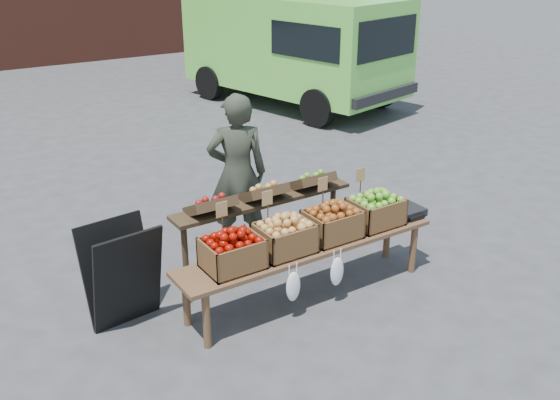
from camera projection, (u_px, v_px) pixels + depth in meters
ground at (268, 283)px, 6.37m from camera, size 80.00×80.00×0.00m
delivery_van at (293, 51)px, 12.77m from camera, size 3.29×5.28×2.19m
vendor at (237, 174)px, 6.76m from camera, size 0.77×0.66×1.78m
chalkboard_sign at (122, 274)px, 5.56m from camera, size 0.67×0.42×0.97m
back_table at (264, 223)px, 6.46m from camera, size 2.10×0.44×1.04m
display_bench at (308, 271)px, 6.03m from camera, size 2.70×0.56×0.57m
crate_golden_apples at (232, 254)px, 5.45m from camera, size 0.50×0.40×0.28m
crate_russet_pears at (285, 238)px, 5.72m from camera, size 0.50×0.40×0.28m
crate_red_apples at (332, 224)px, 6.00m from camera, size 0.50×0.40×0.28m
crate_green_apples at (376, 212)px, 6.28m from camera, size 0.50×0.40×0.28m
weighing_scale at (406, 211)px, 6.53m from camera, size 0.34×0.30×0.08m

